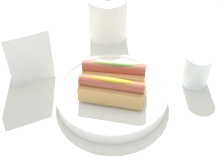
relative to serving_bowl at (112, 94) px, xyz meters
name	(u,v)px	position (x,y,z in m)	size (l,w,h in m)	color
ground_plane	(109,98)	(-0.01, 0.01, -0.02)	(2.40, 2.40, 0.00)	silver
serving_bowl	(112,94)	(0.00, 0.00, 0.00)	(0.27, 0.27, 0.03)	white
hotdog_front	(110,90)	(-0.01, -0.03, 0.04)	(0.16, 0.10, 0.06)	tan
hotdog_back	(114,74)	(0.01, 0.03, 0.04)	(0.16, 0.09, 0.06)	tan
water_glass	(196,71)	(0.22, 0.03, 0.02)	(0.07, 0.07, 0.09)	white
paper_towel_roll	(108,17)	(0.03, 0.26, 0.05)	(0.11, 0.11, 0.13)	white
napkin_box	(29,55)	(-0.19, 0.11, 0.06)	(0.11, 0.04, 0.15)	white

